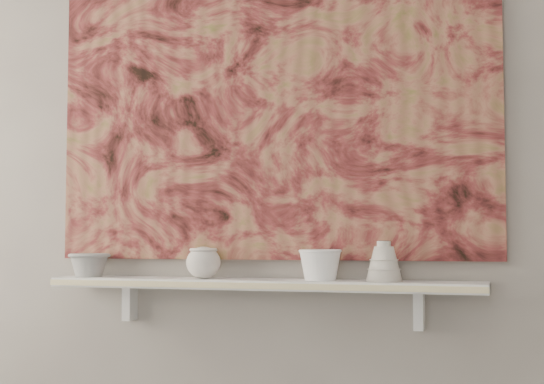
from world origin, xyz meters
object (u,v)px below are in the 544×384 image
at_px(bell_vessel, 384,261).
at_px(bowl_white, 320,265).
at_px(painting, 268,94).
at_px(cup_cream, 203,263).
at_px(shelf, 260,284).
at_px(bowl_grey, 89,265).

height_order(bell_vessel, bowl_white, bell_vessel).
xyz_separation_m(painting, cup_cream, (-0.19, -0.08, -0.56)).
bearing_deg(painting, bowl_white, -22.35).
relative_size(bell_vessel, bowl_white, 0.91).
bearing_deg(painting, cup_cream, -157.41).
relative_size(cup_cream, bowl_white, 0.84).
distance_m(shelf, bell_vessel, 0.40).
height_order(shelf, bowl_grey, bowl_grey).
bearing_deg(bell_vessel, shelf, 180.00).
bearing_deg(shelf, bowl_grey, 180.00).
xyz_separation_m(shelf, painting, (0.00, 0.08, 0.62)).
height_order(cup_cream, bowl_white, cup_cream).
bearing_deg(shelf, bowl_white, 0.00).
xyz_separation_m(shelf, bell_vessel, (0.39, 0.00, 0.08)).
relative_size(painting, cup_cream, 13.37).
bearing_deg(cup_cream, bell_vessel, 0.00).
bearing_deg(bowl_white, bowl_grey, 180.00).
distance_m(shelf, bowl_grey, 0.61).
distance_m(shelf, cup_cream, 0.20).
distance_m(cup_cream, bell_vessel, 0.59).
xyz_separation_m(shelf, bowl_white, (0.20, 0.00, 0.06)).
height_order(shelf, painting, painting).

